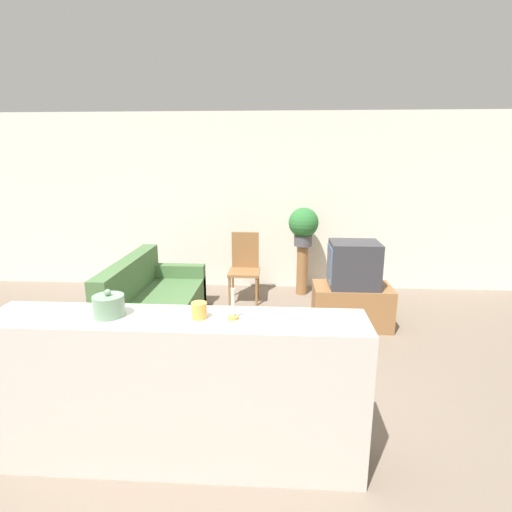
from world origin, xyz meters
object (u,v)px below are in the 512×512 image
at_px(couch, 153,305).
at_px(potted_plant, 303,225).
at_px(television, 354,264).
at_px(decorative_bowl, 109,306).
at_px(wooden_chair, 245,264).

distance_m(couch, potted_plant, 2.44).
distance_m(couch, television, 2.49).
distance_m(potted_plant, decorative_bowl, 3.80).
xyz_separation_m(television, decorative_bowl, (-1.98, -2.35, 0.34)).
bearing_deg(television, wooden_chair, 147.51).
distance_m(couch, wooden_chair, 1.51).
relative_size(couch, decorative_bowl, 8.88).
height_order(couch, potted_plant, potted_plant).
height_order(couch, decorative_bowl, decorative_bowl).
xyz_separation_m(couch, potted_plant, (1.88, 1.34, 0.78)).
distance_m(television, potted_plant, 1.31).
bearing_deg(decorative_bowl, television, 49.98).
xyz_separation_m(potted_plant, decorative_bowl, (-1.43, -3.51, 0.06)).
bearing_deg(decorative_bowl, wooden_chair, 79.83).
bearing_deg(wooden_chair, decorative_bowl, -100.17).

